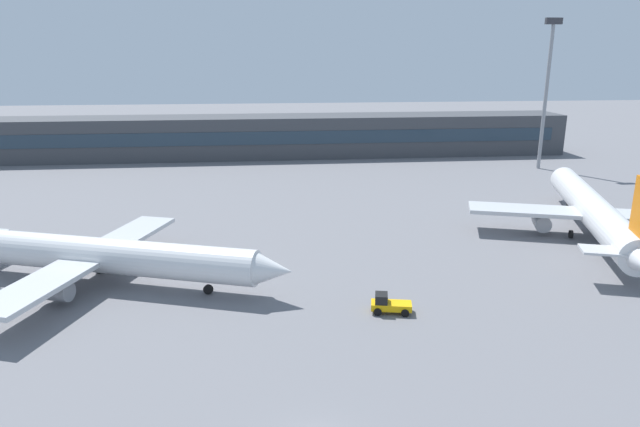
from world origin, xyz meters
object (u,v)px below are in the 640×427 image
object	(u,v)px
baggage_tug_yellow	(389,304)
airplane_near	(101,256)
airplane_mid	(592,209)
floodlight_tower_west	(547,85)

from	to	relation	value
baggage_tug_yellow	airplane_near	bearing A→B (deg)	160.69
airplane_mid	floodlight_tower_west	world-z (taller)	floodlight_tower_west
airplane_near	airplane_mid	size ratio (longest dim) A/B	0.91
floodlight_tower_west	airplane_near	bearing A→B (deg)	-144.20
baggage_tug_yellow	airplane_mid	bearing A→B (deg)	32.59
floodlight_tower_west	airplane_mid	bearing A→B (deg)	-108.67
airplane_near	floodlight_tower_west	distance (m)	89.77
airplane_mid	baggage_tug_yellow	size ratio (longest dim) A/B	11.11
airplane_near	baggage_tug_yellow	xyz separation A→B (m)	(27.13, -9.51, -2.21)
airplane_mid	baggage_tug_yellow	distance (m)	36.58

